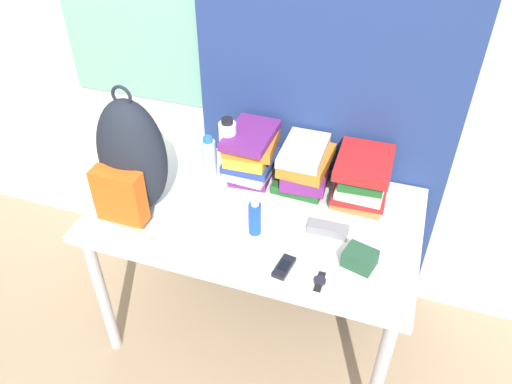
% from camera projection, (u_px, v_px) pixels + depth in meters
% --- Properties ---
extents(wall_back, '(6.00, 0.06, 2.50)m').
position_uv_depth(wall_back, '(292.00, 42.00, 2.00)').
color(wall_back, silver).
rests_on(wall_back, ground_plane).
extents(curtain_blue, '(1.09, 0.04, 2.50)m').
position_uv_depth(curtain_blue, '(329.00, 53.00, 1.91)').
color(curtain_blue, navy).
rests_on(curtain_blue, ground_plane).
extents(desk, '(1.28, 0.75, 0.73)m').
position_uv_depth(desk, '(256.00, 228.00, 2.03)').
color(desk, silver).
rests_on(desk, ground_plane).
extents(backpack, '(0.27, 0.26, 0.53)m').
position_uv_depth(backpack, '(131.00, 160.00, 1.86)').
color(backpack, '#1E232D').
rests_on(backpack, desk).
extents(book_stack_left, '(0.22, 0.28, 0.23)m').
position_uv_depth(book_stack_left, '(252.00, 153.00, 2.10)').
color(book_stack_left, '#6B2370').
rests_on(book_stack_left, desk).
extents(book_stack_center, '(0.22, 0.26, 0.19)m').
position_uv_depth(book_stack_center, '(305.00, 166.00, 2.05)').
color(book_stack_center, '#1E5623').
rests_on(book_stack_center, desk).
extents(book_stack_right, '(0.22, 0.27, 0.20)m').
position_uv_depth(book_stack_right, '(362.00, 178.00, 1.99)').
color(book_stack_right, olive).
rests_on(book_stack_right, desk).
extents(water_bottle, '(0.06, 0.06, 0.19)m').
position_uv_depth(water_bottle, '(209.00, 158.00, 2.12)').
color(water_bottle, silver).
rests_on(water_bottle, desk).
extents(sports_bottle, '(0.07, 0.07, 0.29)m').
position_uv_depth(sports_bottle, '(228.00, 151.00, 2.07)').
color(sports_bottle, white).
rests_on(sports_bottle, desk).
extents(sunscreen_bottle, '(0.05, 0.05, 0.16)m').
position_uv_depth(sunscreen_bottle, '(255.00, 218.00, 1.84)').
color(sunscreen_bottle, blue).
rests_on(sunscreen_bottle, desk).
extents(cell_phone, '(0.06, 0.11, 0.02)m').
position_uv_depth(cell_phone, '(284.00, 267.00, 1.74)').
color(cell_phone, black).
rests_on(cell_phone, desk).
extents(sunglasses_case, '(0.15, 0.06, 0.04)m').
position_uv_depth(sunglasses_case, '(328.00, 229.00, 1.87)').
color(sunglasses_case, gray).
rests_on(sunglasses_case, desk).
extents(camera_pouch, '(0.13, 0.11, 0.06)m').
position_uv_depth(camera_pouch, '(360.00, 258.00, 1.74)').
color(camera_pouch, '#234C33').
rests_on(camera_pouch, desk).
extents(wristwatch, '(0.04, 0.09, 0.01)m').
position_uv_depth(wristwatch, '(320.00, 281.00, 1.69)').
color(wristwatch, black).
rests_on(wristwatch, desk).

